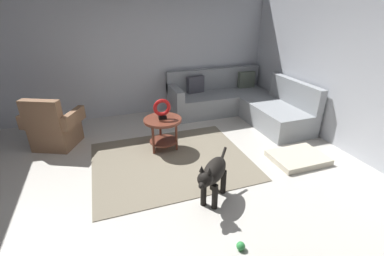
% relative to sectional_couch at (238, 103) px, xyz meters
% --- Properties ---
extents(ground_plane, '(6.00, 6.00, 0.10)m').
position_rel_sectional_couch_xyz_m(ground_plane, '(-1.99, -2.02, -0.34)').
color(ground_plane, silver).
extents(wall_back, '(6.00, 0.12, 2.70)m').
position_rel_sectional_couch_xyz_m(wall_back, '(-1.99, 0.92, 1.06)').
color(wall_back, silver).
rests_on(wall_back, ground_plane).
extents(wall_right, '(0.12, 6.00, 2.70)m').
position_rel_sectional_couch_xyz_m(wall_right, '(0.95, -2.02, 1.06)').
color(wall_right, silver).
rests_on(wall_right, ground_plane).
extents(area_rug, '(2.30, 1.90, 0.01)m').
position_rel_sectional_couch_xyz_m(area_rug, '(-1.84, -1.32, -0.28)').
color(area_rug, gray).
rests_on(area_rug, ground_plane).
extents(sectional_couch, '(2.20, 2.25, 0.88)m').
position_rel_sectional_couch_xyz_m(sectional_couch, '(0.00, 0.00, 0.00)').
color(sectional_couch, '#9EA3A8').
rests_on(sectional_couch, ground_plane).
extents(armchair, '(0.98, 0.88, 0.88)m').
position_rel_sectional_couch_xyz_m(armchair, '(-3.52, -0.23, 0.03)').
color(armchair, '#936B4C').
rests_on(armchair, ground_plane).
extents(side_table, '(0.60, 0.60, 0.54)m').
position_rel_sectional_couch_xyz_m(side_table, '(-1.85, -0.92, 0.13)').
color(side_table, brown).
rests_on(side_table, ground_plane).
extents(torus_sculpture, '(0.28, 0.08, 0.33)m').
position_rel_sectional_couch_xyz_m(torus_sculpture, '(-1.85, -0.92, 0.42)').
color(torus_sculpture, black).
rests_on(torus_sculpture, side_table).
extents(dog_bed_mat, '(0.80, 0.60, 0.09)m').
position_rel_sectional_couch_xyz_m(dog_bed_mat, '(-0.01, -1.94, -0.24)').
color(dog_bed_mat, beige).
rests_on(dog_bed_mat, ground_plane).
extents(dog, '(0.62, 0.65, 0.63)m').
position_rel_sectional_couch_xyz_m(dog, '(-1.60, -2.36, 0.09)').
color(dog, black).
rests_on(dog, ground_plane).
extents(dog_toy_ball, '(0.09, 0.09, 0.09)m').
position_rel_sectional_couch_xyz_m(dog_toy_ball, '(-1.63, -3.12, -0.25)').
color(dog_toy_ball, green).
rests_on(dog_toy_ball, ground_plane).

